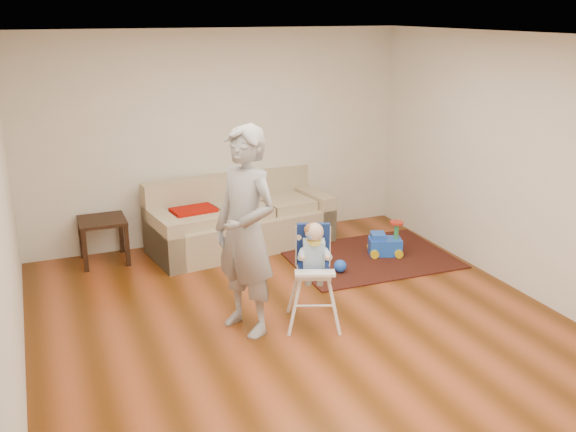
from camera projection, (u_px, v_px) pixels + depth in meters
name	position (u px, v px, depth m)	size (l,w,h in m)	color
ground	(304.00, 326.00, 6.18)	(5.50, 5.50, 0.00)	#512809
room_envelope	(283.00, 124.00, 6.06)	(5.04, 5.52, 2.72)	silver
sofa	(241.00, 214.00, 8.12)	(2.40, 1.24, 0.89)	tan
side_table	(104.00, 240.00, 7.69)	(0.54, 0.54, 0.54)	black
area_rug	(370.00, 257.00, 7.87)	(1.94, 1.45, 0.02)	black
ride_on_toy	(385.00, 238.00, 7.89)	(0.39, 0.28, 0.43)	blue
toy_ball	(340.00, 266.00, 7.39)	(0.15, 0.15, 0.15)	blue
high_chair	(314.00, 276.00, 6.09)	(0.62, 0.62, 1.04)	white
adult	(246.00, 232.00, 5.84)	(0.72, 0.47, 1.96)	#9B9B9E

